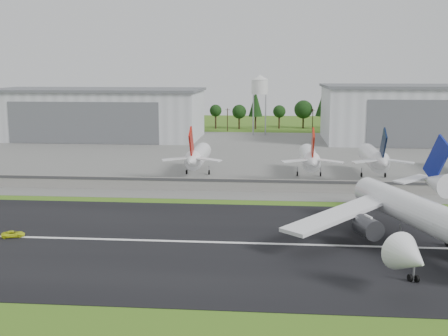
# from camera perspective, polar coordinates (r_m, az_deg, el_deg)

# --- Properties ---
(ground) EXTENTS (600.00, 600.00, 0.00)m
(ground) POSITION_cam_1_polar(r_m,az_deg,el_deg) (96.69, 3.71, -9.52)
(ground) COLOR #416A19
(ground) RESTS_ON ground
(runway) EXTENTS (320.00, 60.00, 0.10)m
(runway) POSITION_cam_1_polar(r_m,az_deg,el_deg) (106.15, 3.84, -7.69)
(runway) COLOR black
(runway) RESTS_ON ground
(runway_centerline) EXTENTS (220.00, 1.00, 0.02)m
(runway_centerline) POSITION_cam_1_polar(r_m,az_deg,el_deg) (106.13, 3.84, -7.66)
(runway_centerline) COLOR white
(runway_centerline) RESTS_ON runway
(apron) EXTENTS (320.00, 150.00, 0.10)m
(apron) POSITION_cam_1_polar(r_m,az_deg,el_deg) (213.55, 4.49, 1.34)
(apron) COLOR slate
(apron) RESTS_ON ground
(blast_fence) EXTENTS (240.00, 0.61, 3.50)m
(blast_fence) POSITION_cam_1_polar(r_m,az_deg,el_deg) (149.25, 4.23, -1.77)
(blast_fence) COLOR gray
(blast_fence) RESTS_ON ground
(hangar_west) EXTENTS (97.00, 44.00, 23.20)m
(hangar_west) POSITION_cam_1_polar(r_m,az_deg,el_deg) (269.56, -12.71, 5.42)
(hangar_west) COLOR silver
(hangar_west) RESTS_ON ground
(hangar_east) EXTENTS (102.00, 47.00, 25.20)m
(hangar_east) POSITION_cam_1_polar(r_m,az_deg,el_deg) (266.98, 21.01, 5.17)
(hangar_east) COLOR silver
(hangar_east) RESTS_ON ground
(water_tower) EXTENTS (8.40, 8.40, 29.40)m
(water_tower) POSITION_cam_1_polar(r_m,az_deg,el_deg) (276.27, 3.65, 8.44)
(water_tower) COLOR #99999E
(water_tower) RESTS_ON ground
(utility_poles) EXTENTS (230.00, 3.00, 12.00)m
(utility_poles) POSITION_cam_1_polar(r_m,az_deg,el_deg) (292.88, 4.65, 3.70)
(utility_poles) COLOR black
(utility_poles) RESTS_ON ground
(treeline) EXTENTS (320.00, 16.00, 22.00)m
(treeline) POSITION_cam_1_polar(r_m,az_deg,el_deg) (307.80, 4.68, 4.01)
(treeline) COLOR black
(treeline) RESTS_ON ground
(main_airliner) EXTENTS (54.20, 57.65, 18.17)m
(main_airliner) POSITION_cam_1_polar(r_m,az_deg,el_deg) (107.93, 19.71, -5.29)
(main_airliner) COLOR white
(main_airliner) RESTS_ON runway
(ground_vehicle) EXTENTS (4.78, 3.40, 1.21)m
(ground_vehicle) POSITION_cam_1_polar(r_m,az_deg,el_deg) (117.02, -20.63, -6.30)
(ground_vehicle) COLOR yellow
(ground_vehicle) RESTS_ON runway
(parked_jet_red_a) EXTENTS (7.36, 31.29, 16.41)m
(parked_jet_red_a) POSITION_cam_1_polar(r_m,az_deg,el_deg) (171.23, -2.76, 1.18)
(parked_jet_red_a) COLOR white
(parked_jet_red_a) RESTS_ON ground
(parked_jet_red_b) EXTENTS (7.36, 31.29, 16.41)m
(parked_jet_red_b) POSITION_cam_1_polar(r_m,az_deg,el_deg) (170.04, 8.70, 1.01)
(parked_jet_red_b) COLOR white
(parked_jet_red_b) RESTS_ON ground
(parked_jet_navy) EXTENTS (7.36, 31.29, 16.56)m
(parked_jet_navy) POSITION_cam_1_polar(r_m,az_deg,el_deg) (172.36, 15.09, 0.95)
(parked_jet_navy) COLOR silver
(parked_jet_navy) RESTS_ON ground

